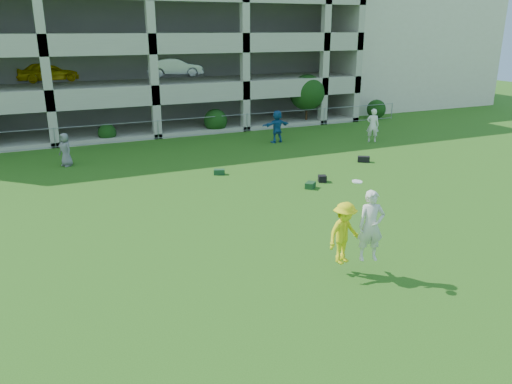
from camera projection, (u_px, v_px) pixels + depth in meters
name	position (u px, v px, depth m)	size (l,w,h in m)	color
ground	(314.00, 264.00, 14.63)	(100.00, 100.00, 0.00)	#235114
stucco_building	(377.00, 46.00, 46.28)	(16.00, 14.00, 10.00)	beige
bystander_c	(65.00, 150.00, 24.81)	(0.82, 0.53, 1.67)	slate
bystander_d	(277.00, 126.00, 29.96)	(1.80, 0.57, 1.95)	#1F5391
bystander_e	(373.00, 125.00, 30.07)	(0.74, 0.48, 2.02)	white
bag_green_c	(310.00, 185.00, 21.54)	(0.50, 0.35, 0.26)	#13341D
crate_d	(322.00, 179.00, 22.42)	(0.35, 0.35, 0.30)	black
bag_black_e	(364.00, 159.00, 25.74)	(0.60, 0.30, 0.30)	black
bag_green_g	(219.00, 172.00, 23.55)	(0.50, 0.30, 0.25)	#13361A
frisbee_contest	(353.00, 231.00, 13.65)	(1.62, 1.24, 2.49)	yellow
parking_garage	(125.00, 36.00, 36.75)	(30.00, 14.00, 12.00)	#9E998C
fence	(158.00, 129.00, 30.90)	(36.06, 0.06, 1.20)	gray
shrub_row	(223.00, 109.00, 33.02)	(34.38, 2.52, 3.50)	#163D11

